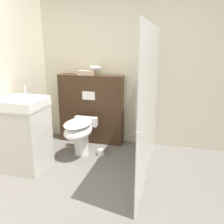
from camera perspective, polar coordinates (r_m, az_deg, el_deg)
ground_plane at (r=2.80m, az=-8.49°, el=-22.24°), size 12.00×12.00×0.00m
wall_back at (r=4.22m, az=2.10°, el=9.51°), size 8.00×0.06×2.50m
partition_panel at (r=4.32m, az=-4.78°, el=0.69°), size 1.11×0.23×1.18m
shower_glass at (r=3.18m, az=8.58°, el=1.87°), size 0.04×1.98×1.92m
toilet at (r=3.84m, az=-7.43°, el=-4.64°), size 0.39×0.68×0.56m
sink_vanity at (r=3.62m, az=-19.66°, el=-4.71°), size 0.62×0.54×1.14m
hair_drier at (r=4.18m, az=-3.78°, el=9.93°), size 0.19×0.08×0.15m
folded_towel at (r=4.20m, az=-5.88°, el=8.93°), size 0.27×0.18×0.07m
spare_toilet_roll at (r=3.95m, az=-2.56°, el=-9.16°), size 0.10×0.10×0.09m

